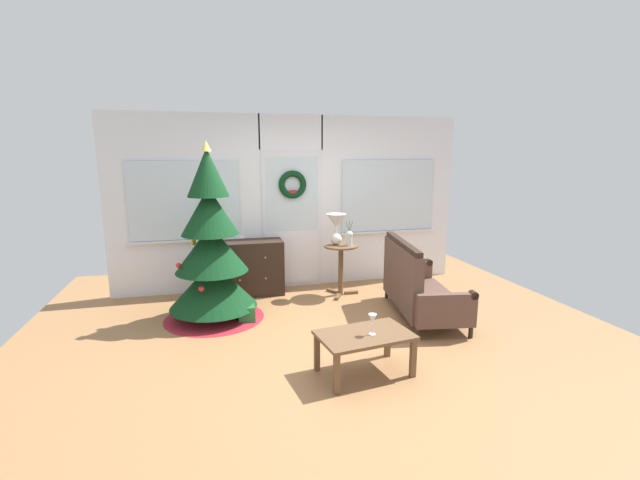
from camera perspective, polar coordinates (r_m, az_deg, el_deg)
ground_plane at (r=4.85m, az=1.04°, el=-12.95°), size 6.76×6.76×0.00m
back_wall_with_door at (r=6.49m, az=-3.75°, el=5.00°), size 5.20×0.19×2.55m
christmas_tree at (r=5.37m, az=-14.08°, el=-2.17°), size 1.21×1.21×2.14m
dresser_cabinet at (r=6.29m, az=-9.04°, el=-3.62°), size 0.90×0.45×0.78m
settee_sofa at (r=5.51m, az=12.55°, el=-6.04°), size 0.92×1.61×0.96m
side_table at (r=6.14m, az=2.76°, el=-2.63°), size 0.50×0.48×0.73m
table_lamp at (r=6.06m, az=2.15°, el=2.00°), size 0.28×0.28×0.44m
flower_vase at (r=6.04m, az=3.86°, el=0.34°), size 0.11×0.10×0.35m
coffee_table at (r=4.06m, az=5.89°, el=-12.88°), size 0.91×0.64×0.39m
wine_glass at (r=3.97m, az=6.92°, el=-10.37°), size 0.08×0.08×0.20m
gift_box at (r=5.36m, az=-9.64°, el=-9.56°), size 0.20×0.18×0.20m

